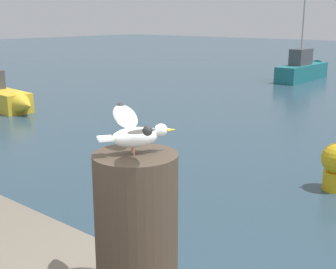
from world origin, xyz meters
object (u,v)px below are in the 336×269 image
Objects in this scene: boat_yellow at (2,97)px; boat_teal at (305,69)px; seagull at (136,131)px; mooring_post at (137,228)px.

boat_teal reaches higher than boat_yellow.
boat_teal is (4.61, 13.74, 0.10)m from boat_yellow.
seagull is 21.91m from boat_teal.
boat_yellow is (-12.63, 6.55, -2.06)m from seagull.
boat_teal is (-8.02, 20.29, -1.44)m from mooring_post.
seagull is (0.00, 0.00, 0.51)m from mooring_post.
seagull is 0.12× the size of boat_teal.
seagull is at bearing -27.40° from boat_yellow.
boat_yellow is 0.83× the size of boat_teal.
seagull is at bearing -68.42° from boat_teal.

